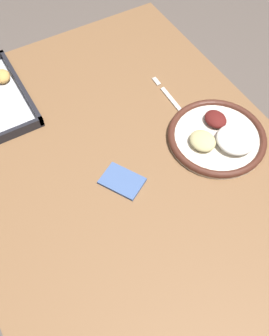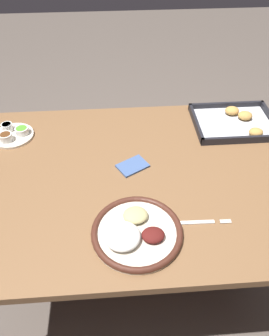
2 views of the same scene
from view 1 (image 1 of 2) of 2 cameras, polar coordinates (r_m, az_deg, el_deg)
name	(u,v)px [view 1 (image 1 of 2)]	position (r m, az deg, el deg)	size (l,w,h in m)	color
ground_plane	(134,267)	(1.67, -0.09, -14.19)	(8.00, 8.00, 0.00)	#564C44
dining_table	(134,192)	(1.12, -0.13, -3.45)	(1.26, 0.87, 0.71)	brown
dinner_plate	(219,137)	(1.11, 12.11, 4.46)	(0.27, 0.27, 0.05)	beige
fork	(174,102)	(1.20, 5.69, 9.50)	(0.21, 0.02, 0.00)	silver
napkin	(122,181)	(1.02, -1.81, -1.90)	(0.13, 0.12, 0.01)	#3F598C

